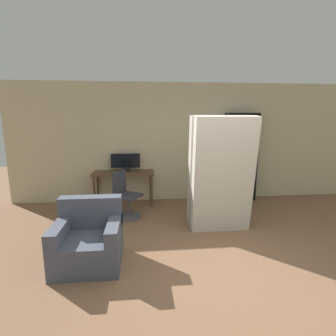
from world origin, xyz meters
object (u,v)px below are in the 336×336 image
(monitor, at_px, (125,162))
(mattress_near, at_px, (223,176))
(office_chair, at_px, (126,199))
(armchair, at_px, (89,240))
(mattress_far, at_px, (217,171))
(bookshelf, at_px, (236,159))

(monitor, xyz_separation_m, mattress_near, (1.71, -1.76, 0.04))
(office_chair, height_order, armchair, office_chair)
(mattress_far, height_order, armchair, mattress_far)
(monitor, xyz_separation_m, armchair, (-0.35, -2.52, -0.63))
(bookshelf, xyz_separation_m, mattress_far, (-0.85, -1.41, 0.00))
(mattress_near, bearing_deg, bookshelf, 64.34)
(bookshelf, bearing_deg, armchair, -138.97)
(office_chair, relative_size, mattress_near, 0.46)
(monitor, bearing_deg, mattress_near, -45.79)
(office_chair, height_order, bookshelf, bookshelf)
(office_chair, bearing_deg, monitor, 92.68)
(mattress_far, relative_size, armchair, 2.31)
(bookshelf, height_order, mattress_far, bookshelf)
(mattress_near, bearing_deg, monitor, 134.21)
(mattress_far, xyz_separation_m, armchair, (-2.06, -1.12, -0.66))
(bookshelf, xyz_separation_m, mattress_near, (-0.85, -1.77, 0.00))
(bookshelf, height_order, armchair, bookshelf)
(office_chair, distance_m, bookshelf, 2.75)
(bookshelf, height_order, mattress_near, bookshelf)
(mattress_near, height_order, mattress_far, same)
(office_chair, distance_m, mattress_far, 1.85)
(mattress_far, bearing_deg, bookshelf, 58.88)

